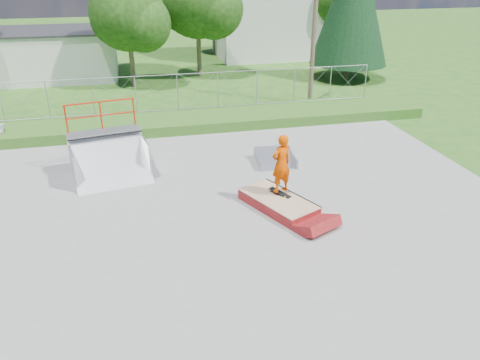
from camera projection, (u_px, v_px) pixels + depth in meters
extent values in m
plane|color=#265819|center=(218.00, 224.00, 14.17)|extent=(120.00, 120.00, 0.00)
cube|color=gray|center=(218.00, 224.00, 14.16)|extent=(20.00, 16.00, 0.04)
cube|color=#265819|center=(181.00, 121.00, 22.43)|extent=(24.00, 3.00, 0.50)
cube|color=maroon|center=(278.00, 204.00, 15.00)|extent=(2.21, 2.88, 0.36)
cube|color=tan|center=(278.00, 198.00, 14.92)|extent=(2.24, 2.91, 0.03)
cube|color=black|center=(280.00, 193.00, 15.12)|extent=(0.65, 0.77, 0.13)
imported|color=#E14600|center=(281.00, 166.00, 14.71)|extent=(0.81, 0.66, 1.92)
cube|color=beige|center=(39.00, 55.00, 31.26)|extent=(10.00, 6.00, 3.00)
cube|color=beige|center=(267.00, 25.00, 37.85)|extent=(8.00, 6.00, 5.00)
cylinder|color=brown|center=(314.00, 28.00, 24.57)|extent=(0.24, 0.24, 8.00)
cylinder|color=brown|center=(132.00, 67.00, 29.09)|extent=(0.30, 0.30, 2.45)
sphere|color=#16330E|center=(127.00, 13.00, 27.73)|extent=(4.48, 4.48, 4.48)
sphere|color=#16330E|center=(143.00, 23.00, 27.65)|extent=(3.36, 3.36, 3.36)
cylinder|color=brown|center=(199.00, 55.00, 31.70)|extent=(0.30, 0.30, 2.80)
sphere|color=#16330E|center=(214.00, 9.00, 30.05)|extent=(3.84, 3.84, 3.84)
cylinder|color=brown|center=(333.00, 41.00, 37.62)|extent=(0.30, 0.30, 2.62)
sphere|color=#16330E|center=(350.00, 5.00, 36.08)|extent=(3.60, 3.60, 3.60)
cylinder|color=brown|center=(214.00, 41.00, 39.41)|extent=(0.30, 0.30, 2.10)
sphere|color=#16330E|center=(214.00, 7.00, 38.24)|extent=(3.84, 3.84, 3.84)
sphere|color=#16330E|center=(224.00, 13.00, 38.17)|extent=(2.88, 2.88, 2.88)
cylinder|color=brown|center=(347.00, 69.00, 31.35)|extent=(0.28, 0.28, 1.20)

